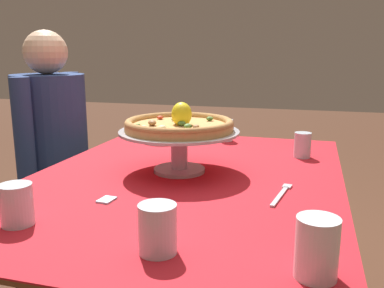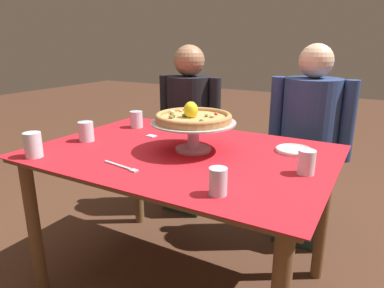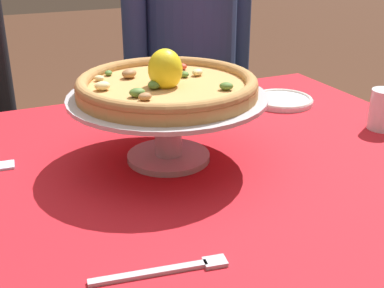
% 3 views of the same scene
% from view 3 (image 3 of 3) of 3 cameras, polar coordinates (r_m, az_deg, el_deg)
% --- Properties ---
extents(dining_table, '(1.34, 0.95, 0.72)m').
position_cam_3_polar(dining_table, '(1.02, -4.00, -7.63)').
color(dining_table, brown).
rests_on(dining_table, ground).
extents(pizza_stand, '(0.39, 0.39, 0.14)m').
position_cam_3_polar(pizza_stand, '(0.98, -2.76, 3.46)').
color(pizza_stand, '#B7B7C1').
rests_on(pizza_stand, dining_table).
extents(pizza, '(0.35, 0.35, 0.09)m').
position_cam_3_polar(pizza, '(0.97, -2.86, 6.69)').
color(pizza, tan).
rests_on(pizza, pizza_stand).
extents(water_glass_side_right, '(0.07, 0.07, 0.09)m').
position_cam_3_polar(water_glass_side_right, '(1.24, 20.79, 3.36)').
color(water_glass_side_right, white).
rests_on(water_glass_side_right, dining_table).
extents(side_plate, '(0.16, 0.16, 0.02)m').
position_cam_3_polar(side_plate, '(1.37, 10.10, 4.92)').
color(side_plate, white).
rests_on(side_plate, dining_table).
extents(dinner_fork, '(0.19, 0.05, 0.01)m').
position_cam_3_polar(dinner_fork, '(0.71, -2.73, -14.00)').
color(dinner_fork, '#B7B7C1').
rests_on(dinner_fork, dining_table).
extents(sugar_packet, '(0.05, 0.04, 0.00)m').
position_cam_3_polar(sugar_packet, '(1.05, -20.74, -2.34)').
color(sugar_packet, silver).
rests_on(sugar_packet, dining_table).
extents(diner_right, '(0.48, 0.33, 1.19)m').
position_cam_3_polar(diner_right, '(1.84, -0.27, 4.79)').
color(diner_right, '#1E3833').
rests_on(diner_right, ground).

